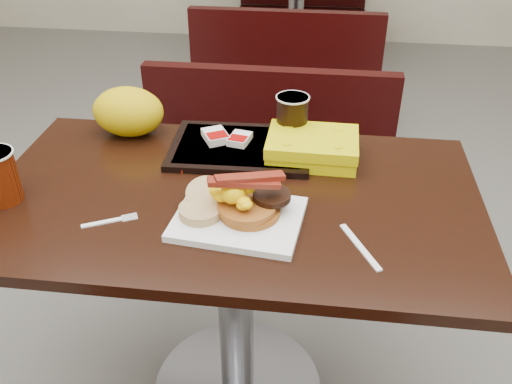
# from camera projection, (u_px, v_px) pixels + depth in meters

# --- Properties ---
(table_near) EXTENTS (1.20, 0.70, 0.75)m
(table_near) POSITION_uv_depth(u_px,v_px,m) (236.00, 305.00, 1.56)
(table_near) COLOR black
(table_near) RESTS_ON floor
(bench_near_n) EXTENTS (1.00, 0.46, 0.72)m
(bench_near_n) POSITION_uv_depth(u_px,v_px,m) (264.00, 178.00, 2.15)
(bench_near_n) COLOR black
(bench_near_n) RESTS_ON floor
(table_far) EXTENTS (1.20, 0.70, 0.75)m
(table_far) POSITION_uv_depth(u_px,v_px,m) (295.00, 26.00, 3.71)
(table_far) COLOR black
(table_far) RESTS_ON floor
(bench_far_s) EXTENTS (1.00, 0.46, 0.72)m
(bench_far_s) POSITION_uv_depth(u_px,v_px,m) (287.00, 66.00, 3.14)
(bench_far_s) COLOR black
(bench_far_s) RESTS_ON floor
(bench_far_n) EXTENTS (1.00, 0.46, 0.72)m
(bench_far_n) POSITION_uv_depth(u_px,v_px,m) (301.00, 1.00, 4.30)
(bench_far_n) COLOR black
(bench_far_n) RESTS_ON floor
(platter) EXTENTS (0.30, 0.25, 0.02)m
(platter) POSITION_uv_depth(u_px,v_px,m) (238.00, 219.00, 1.25)
(platter) COLOR white
(platter) RESTS_ON table_near
(pancake_stack) EXTENTS (0.17, 0.17, 0.03)m
(pancake_stack) POSITION_uv_depth(u_px,v_px,m) (250.00, 209.00, 1.25)
(pancake_stack) COLOR #A1551A
(pancake_stack) RESTS_ON platter
(sausage_patty) EXTENTS (0.10, 0.10, 0.01)m
(sausage_patty) POSITION_uv_depth(u_px,v_px,m) (272.00, 196.00, 1.25)
(sausage_patty) COLOR black
(sausage_patty) RESTS_ON pancake_stack
(scrambled_eggs) EXTENTS (0.12, 0.11, 0.05)m
(scrambled_eggs) POSITION_uv_depth(u_px,v_px,m) (233.00, 195.00, 1.22)
(scrambled_eggs) COLOR #FFB605
(scrambled_eggs) RESTS_ON pancake_stack
(bacon_strips) EXTENTS (0.17, 0.11, 0.01)m
(bacon_strips) POSITION_uv_depth(u_px,v_px,m) (244.00, 182.00, 1.21)
(bacon_strips) COLOR #420407
(bacon_strips) RESTS_ON scrambled_eggs
(muffin_bottom) EXTENTS (0.11, 0.11, 0.02)m
(muffin_bottom) POSITION_uv_depth(u_px,v_px,m) (200.00, 211.00, 1.25)
(muffin_bottom) COLOR tan
(muffin_bottom) RESTS_ON platter
(muffin_top) EXTENTS (0.11, 0.11, 0.06)m
(muffin_top) POSITION_uv_depth(u_px,v_px,m) (207.00, 195.00, 1.28)
(muffin_top) COLOR tan
(muffin_top) RESTS_ON platter
(fork) EXTENTS (0.12, 0.08, 0.00)m
(fork) POSITION_uv_depth(u_px,v_px,m) (102.00, 223.00, 1.25)
(fork) COLOR white
(fork) RESTS_ON table_near
(knife) EXTENTS (0.09, 0.15, 0.00)m
(knife) POSITION_uv_depth(u_px,v_px,m) (360.00, 247.00, 1.18)
(knife) COLOR white
(knife) RESTS_ON table_near
(condiment_syrup) EXTENTS (0.04, 0.04, 0.01)m
(condiment_syrup) POSITION_uv_depth(u_px,v_px,m) (190.00, 169.00, 1.44)
(condiment_syrup) COLOR #A21806
(condiment_syrup) RESTS_ON table_near
(condiment_ketchup) EXTENTS (0.04, 0.04, 0.01)m
(condiment_ketchup) POSITION_uv_depth(u_px,v_px,m) (203.00, 164.00, 1.46)
(condiment_ketchup) COLOR #8C0504
(condiment_ketchup) RESTS_ON table_near
(tray) EXTENTS (0.39, 0.28, 0.02)m
(tray) POSITION_uv_depth(u_px,v_px,m) (240.00, 148.00, 1.53)
(tray) COLOR black
(tray) RESTS_ON table_near
(hashbrown_sleeve_left) EXTENTS (0.09, 0.10, 0.02)m
(hashbrown_sleeve_left) POSITION_uv_depth(u_px,v_px,m) (216.00, 136.00, 1.54)
(hashbrown_sleeve_left) COLOR silver
(hashbrown_sleeve_left) RESTS_ON tray
(hashbrown_sleeve_right) EXTENTS (0.07, 0.08, 0.02)m
(hashbrown_sleeve_right) POSITION_uv_depth(u_px,v_px,m) (240.00, 139.00, 1.53)
(hashbrown_sleeve_right) COLOR silver
(hashbrown_sleeve_right) RESTS_ON tray
(coffee_cup_far) EXTENTS (0.11, 0.11, 0.12)m
(coffee_cup_far) POSITION_uv_depth(u_px,v_px,m) (292.00, 117.00, 1.53)
(coffee_cup_far) COLOR black
(coffee_cup_far) RESTS_ON tray
(clamshell) EXTENTS (0.24, 0.19, 0.06)m
(clamshell) POSITION_uv_depth(u_px,v_px,m) (312.00, 147.00, 1.48)
(clamshell) COLOR #CDC203
(clamshell) RESTS_ON table_near
(paper_bag) EXTENTS (0.24, 0.21, 0.14)m
(paper_bag) POSITION_uv_depth(u_px,v_px,m) (128.00, 112.00, 1.58)
(paper_bag) COLOR #CC9F06
(paper_bag) RESTS_ON table_near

